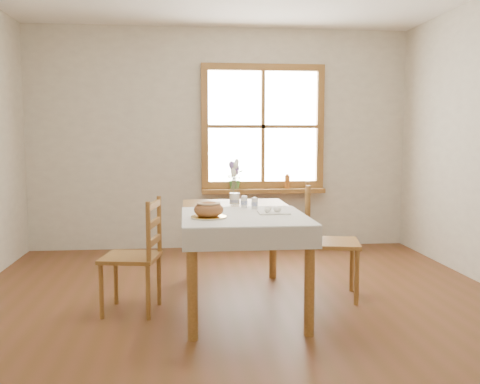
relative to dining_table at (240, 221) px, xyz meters
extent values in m
plane|color=brown|center=(0.00, -0.30, -0.66)|extent=(5.00, 5.00, 0.00)
cube|color=beige|center=(0.00, 2.20, 0.64)|extent=(4.50, 0.10, 2.60)
cube|color=beige|center=(0.00, -2.80, 0.64)|extent=(4.50, 0.10, 2.60)
cube|color=#9C6630|center=(0.50, 2.16, 1.48)|extent=(1.46, 0.08, 0.08)
cube|color=#9C6630|center=(0.50, 2.16, 0.10)|extent=(1.46, 0.08, 0.08)
cube|color=#9C6630|center=(-0.19, 2.16, 0.79)|extent=(0.08, 0.08, 1.30)
cube|color=#9C6630|center=(1.19, 2.16, 0.79)|extent=(0.08, 0.08, 1.30)
cube|color=#9C6630|center=(0.50, 2.16, 0.79)|extent=(0.04, 0.06, 1.30)
cube|color=#9C6630|center=(0.50, 2.16, 0.79)|extent=(1.30, 0.06, 0.04)
cube|color=white|center=(0.50, 2.19, 0.79)|extent=(1.30, 0.01, 1.30)
cube|color=#9C6630|center=(0.50, 2.10, 0.03)|extent=(1.46, 0.20, 0.05)
cube|color=#9C6630|center=(0.00, 0.00, 0.06)|extent=(0.90, 1.60, 0.05)
cylinder|color=#9C6630|center=(-0.39, -0.74, -0.31)|extent=(0.07, 0.07, 0.70)
cylinder|color=#9C6630|center=(0.39, -0.74, -0.31)|extent=(0.07, 0.07, 0.70)
cylinder|color=#9C6630|center=(-0.39, 0.74, -0.31)|extent=(0.07, 0.07, 0.70)
cylinder|color=#9C6630|center=(0.39, 0.74, -0.31)|extent=(0.07, 0.07, 0.70)
cube|color=silver|center=(0.00, -0.30, 0.09)|extent=(0.91, 0.99, 0.01)
cylinder|color=silver|center=(-0.27, -0.41, 0.10)|extent=(0.26, 0.26, 0.01)
ellipsoid|color=#A96B3C|center=(-0.27, -0.41, 0.17)|extent=(0.21, 0.21, 0.12)
cube|color=silver|center=(0.23, -0.22, 0.10)|extent=(0.23, 0.20, 0.01)
cylinder|color=silver|center=(0.04, 0.09, 0.15)|extent=(0.07, 0.07, 0.10)
cylinder|color=silver|center=(0.12, 0.03, 0.14)|extent=(0.06, 0.06, 0.10)
cylinder|color=silver|center=(-0.01, 0.35, 0.13)|extent=(0.10, 0.10, 0.10)
imported|color=#3D772F|center=(0.17, 2.10, 0.14)|extent=(0.22, 0.24, 0.18)
cylinder|color=#AF6120|center=(0.79, 2.10, 0.14)|extent=(0.08, 0.08, 0.18)
camera|label=1|loc=(-0.44, -4.16, 0.67)|focal=40.00mm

